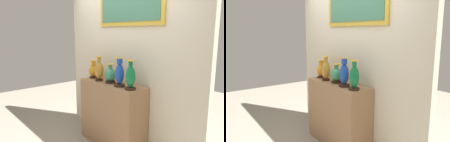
{
  "view_description": "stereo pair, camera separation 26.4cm",
  "coord_description": "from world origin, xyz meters",
  "views": [
    {
      "loc": [
        2.53,
        -2.15,
        1.8
      ],
      "look_at": [
        0.0,
        0.0,
        1.2
      ],
      "focal_mm": 35.51,
      "sensor_mm": 36.0,
      "label": 1
    },
    {
      "loc": [
        2.7,
        -1.94,
        1.8
      ],
      "look_at": [
        0.0,
        0.0,
        1.2
      ],
      "focal_mm": 35.51,
      "sensor_mm": 36.0,
      "label": 2
    }
  ],
  "objects": [
    {
      "name": "display_shelf",
      "position": [
        0.0,
        0.0,
        0.51
      ],
      "size": [
        1.16,
        0.41,
        1.02
      ],
      "primitive_type": "cube",
      "color": "#99704C",
      "rests_on": "ground_plane"
    },
    {
      "name": "back_wall",
      "position": [
        0.01,
        0.26,
        1.49
      ],
      "size": [
        2.85,
        0.14,
        2.92
      ],
      "color": "beige",
      "rests_on": "ground_plane"
    },
    {
      "name": "vase_amber",
      "position": [
        -0.47,
        -0.01,
        1.15
      ],
      "size": [
        0.15,
        0.15,
        0.3
      ],
      "color": "#382319",
      "rests_on": "display_shelf"
    },
    {
      "name": "vase_ochre",
      "position": [
        -0.24,
        -0.07,
        1.19
      ],
      "size": [
        0.14,
        0.14,
        0.4
      ],
      "color": "#382319",
      "rests_on": "display_shelf"
    },
    {
      "name": "vase_jade",
      "position": [
        0.0,
        -0.03,
        1.15
      ],
      "size": [
        0.18,
        0.18,
        0.3
      ],
      "color": "#382319",
      "rests_on": "display_shelf"
    },
    {
      "name": "vase_sapphire",
      "position": [
        0.24,
        -0.07,
        1.2
      ],
      "size": [
        0.16,
        0.16,
        0.42
      ],
      "color": "#382319",
      "rests_on": "display_shelf"
    },
    {
      "name": "vase_emerald",
      "position": [
        0.47,
        -0.07,
        1.2
      ],
      "size": [
        0.15,
        0.15,
        0.41
      ],
      "color": "#382319",
      "rests_on": "display_shelf"
    }
  ]
}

